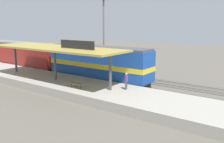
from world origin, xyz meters
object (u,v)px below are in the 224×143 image
object	(u,v)px
platform_bench	(76,84)
person_waiting	(126,80)
passenger_carriage_front	(15,54)
locomotive	(98,64)
light_mast	(104,17)
freight_car	(69,57)

from	to	relation	value
platform_bench	person_waiting	world-z (taller)	person_waiting
person_waiting	passenger_carriage_front	bearing A→B (deg)	81.83
passenger_carriage_front	person_waiting	size ratio (longest dim) A/B	11.70
locomotive	person_waiting	distance (m)	7.41
person_waiting	locomotive	bearing A→B (deg)	61.58
light_mast	person_waiting	xyz separation A→B (m)	(-11.32, -11.64, -6.54)
freight_car	person_waiting	bearing A→B (deg)	-116.14
freight_car	light_mast	size ratio (longest dim) A/B	1.03
freight_car	person_waiting	size ratio (longest dim) A/B	7.02
freight_car	light_mast	world-z (taller)	light_mast
platform_bench	light_mast	distance (m)	17.08
passenger_carriage_front	freight_car	distance (m)	9.20
locomotive	light_mast	xyz separation A→B (m)	(7.80, 5.14, 5.99)
passenger_carriage_front	person_waiting	distance (m)	24.75
platform_bench	locomotive	world-z (taller)	locomotive
passenger_carriage_front	locomotive	bearing A→B (deg)	-90.00
platform_bench	light_mast	size ratio (longest dim) A/B	0.15
locomotive	passenger_carriage_front	distance (m)	18.00
platform_bench	light_mast	world-z (taller)	light_mast
platform_bench	locomotive	size ratio (longest dim) A/B	0.12
freight_car	light_mast	xyz separation A→B (m)	(3.20, -4.90, 6.43)
platform_bench	light_mast	bearing A→B (deg)	27.45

